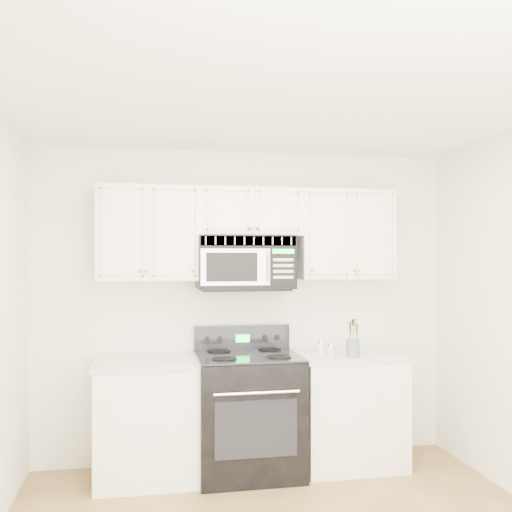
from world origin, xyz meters
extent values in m
cube|color=white|center=(0.00, 0.00, 2.60)|extent=(3.50, 3.50, 0.01)
cube|color=#ECE8CF|center=(0.00, 1.75, 1.30)|extent=(3.50, 0.01, 2.60)
cube|color=#ECE8CF|center=(0.00, -1.75, 1.30)|extent=(3.50, 0.01, 2.60)
cube|color=white|center=(-0.80, 1.44, 0.44)|extent=(0.82, 0.63, 0.88)
cube|color=silver|center=(-0.80, 1.44, 0.90)|extent=(0.86, 0.65, 0.04)
cube|color=black|center=(-0.80, 1.48, 0.05)|extent=(0.82, 0.55, 0.10)
cube|color=white|center=(0.80, 1.44, 0.44)|extent=(0.82, 0.63, 0.88)
cube|color=silver|center=(0.80, 1.44, 0.90)|extent=(0.86, 0.65, 0.04)
cube|color=black|center=(0.80, 1.48, 0.05)|extent=(0.82, 0.55, 0.10)
cube|color=black|center=(-0.04, 1.41, 0.46)|extent=(0.80, 0.69, 0.92)
cube|color=black|center=(-0.04, 1.06, 0.45)|extent=(0.61, 0.01, 0.42)
cylinder|color=silver|center=(-0.04, 1.03, 0.72)|extent=(0.63, 0.02, 0.02)
cube|color=black|center=(-0.04, 1.41, 0.93)|extent=(0.80, 0.69, 0.02)
cube|color=black|center=(-0.04, 1.71, 1.03)|extent=(0.80, 0.08, 0.21)
cube|color=#06DA25|center=(-0.04, 1.67, 1.03)|extent=(0.12, 0.00, 0.06)
cube|color=white|center=(-0.82, 1.58, 1.90)|extent=(0.80, 0.33, 0.75)
cube|color=white|center=(0.82, 1.58, 1.90)|extent=(0.80, 0.33, 0.75)
cube|color=white|center=(0.00, 1.58, 2.08)|extent=(0.84, 0.33, 0.39)
sphere|color=#C1883C|center=(-0.84, 1.40, 1.60)|extent=(0.03, 0.03, 0.03)
sphere|color=#C1883C|center=(-0.48, 1.40, 1.60)|extent=(0.03, 0.03, 0.03)
sphere|color=#C1883C|center=(0.48, 1.40, 1.60)|extent=(0.03, 0.03, 0.03)
sphere|color=#C1883C|center=(0.84, 1.40, 1.60)|extent=(0.03, 0.03, 0.03)
sphere|color=#C1883C|center=(-0.03, 1.40, 1.94)|extent=(0.03, 0.03, 0.03)
sphere|color=#C1883C|center=(0.03, 1.40, 1.94)|extent=(0.03, 0.03, 0.03)
cylinder|color=red|center=(-0.01, 1.40, 1.88)|extent=(0.01, 0.00, 0.12)
sphere|color=#C1883C|center=(-0.01, 1.40, 1.81)|extent=(0.04, 0.04, 0.04)
cube|color=black|center=(-0.04, 1.56, 1.67)|extent=(0.78, 0.39, 0.43)
cube|color=#BCBAA3|center=(-0.04, 1.37, 1.83)|extent=(0.76, 0.01, 0.08)
cube|color=#AAAAB2|center=(-0.15, 1.36, 1.63)|extent=(0.55, 0.01, 0.29)
cube|color=black|center=(-0.18, 1.35, 1.63)|extent=(0.40, 0.01, 0.23)
cube|color=black|center=(0.23, 1.36, 1.63)|extent=(0.21, 0.01, 0.29)
cube|color=#06DA25|center=(0.23, 1.35, 1.75)|extent=(0.17, 0.00, 0.04)
cylinder|color=silver|center=(0.11, 1.32, 1.63)|extent=(0.02, 0.02, 0.25)
cylinder|color=slate|center=(0.77, 1.24, 0.99)|extent=(0.11, 0.11, 0.14)
cylinder|color=#A1773D|center=(0.80, 1.24, 1.06)|extent=(0.01, 0.01, 0.24)
cylinder|color=black|center=(0.75, 1.26, 1.07)|extent=(0.01, 0.01, 0.25)
cylinder|color=#A1773D|center=(0.75, 1.21, 1.08)|extent=(0.01, 0.01, 0.27)
cylinder|color=black|center=(0.80, 1.24, 1.06)|extent=(0.01, 0.01, 0.24)
cylinder|color=#A1773D|center=(0.75, 1.26, 1.07)|extent=(0.01, 0.01, 0.25)
cylinder|color=white|center=(0.57, 1.44, 0.96)|extent=(0.04, 0.04, 0.09)
cylinder|color=silver|center=(0.57, 1.44, 1.02)|extent=(0.04, 0.04, 0.02)
cylinder|color=white|center=(0.61, 1.34, 0.96)|extent=(0.04, 0.04, 0.08)
cylinder|color=silver|center=(0.61, 1.34, 1.01)|extent=(0.04, 0.04, 0.02)
camera|label=1|loc=(-0.82, -3.03, 1.72)|focal=40.00mm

